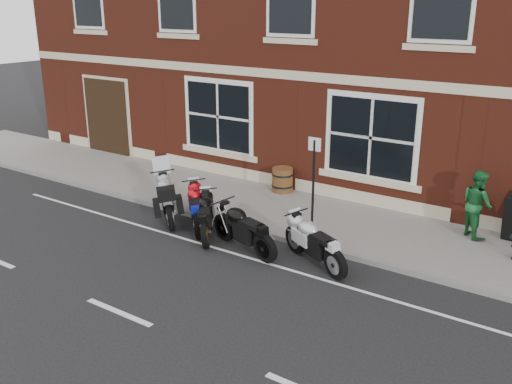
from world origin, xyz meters
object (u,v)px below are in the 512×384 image
pedestrian_right (477,204)px  parking_sign (313,177)px  moto_sport_black (208,215)px  moto_naked_black (244,227)px  moto_touring_silver (169,196)px  barrel_planter (282,180)px  moto_sport_red (198,205)px  moto_sport_silver (315,240)px

pedestrian_right → parking_sign: 3.80m
moto_sport_black → parking_sign: (2.00, 1.48, 0.90)m
moto_sport_black → moto_naked_black: bearing=-45.8°
moto_sport_black → pedestrian_right: size_ratio=1.08×
moto_touring_silver → moto_naked_black: 2.80m
moto_sport_black → barrel_planter: size_ratio=2.47×
moto_sport_red → barrel_planter: 3.21m
moto_touring_silver → moto_sport_black: bearing=-57.8°
moto_sport_black → pedestrian_right: 6.24m
moto_touring_silver → moto_sport_black: 1.59m
barrel_planter → parking_sign: (2.08, -2.00, 0.95)m
moto_sport_red → parking_sign: 2.95m
moto_touring_silver → moto_sport_red: moto_touring_silver is taller
moto_sport_black → barrel_planter: 3.48m
moto_sport_black → moto_sport_silver: moto_sport_silver is taller
moto_sport_red → barrel_planter: bearing=41.4°
moto_sport_red → moto_sport_black: moto_sport_red is taller
moto_touring_silver → moto_sport_silver: 4.43m
parking_sign → moto_touring_silver: bearing=-161.3°
moto_sport_silver → barrel_planter: moto_sport_silver is taller
pedestrian_right → parking_sign: bearing=71.9°
moto_sport_silver → moto_naked_black: bearing=124.8°
moto_sport_red → moto_sport_black: size_ratio=0.99×
parking_sign → moto_sport_silver: bearing=-58.3°
moto_sport_silver → moto_naked_black: 1.69m
moto_sport_silver → parking_sign: bearing=57.0°
moto_sport_silver → pedestrian_right: (2.47, 3.19, 0.37)m
moto_sport_black → moto_sport_silver: bearing=-34.5°
moto_sport_red → moto_touring_silver: bearing=139.3°
moto_sport_black → pedestrian_right: (5.34, 3.22, 0.40)m
pedestrian_right → moto_touring_silver: bearing=67.1°
moto_sport_silver → parking_sign: (-0.87, 1.45, 0.88)m
moto_touring_silver → moto_sport_silver: moto_touring_silver is taller
moto_sport_silver → pedestrian_right: bearing=-11.7°
moto_sport_silver → parking_sign: parking_sign is taller
moto_touring_silver → barrel_planter: 3.48m
moto_sport_red → moto_sport_silver: (3.43, -0.28, -0.00)m
moto_sport_red → moto_sport_black: bearing=-68.7°
barrel_planter → moto_sport_silver: bearing=-49.6°
moto_sport_red → moto_naked_black: size_ratio=0.81×
moto_sport_black → moto_naked_black: size_ratio=0.82×
moto_naked_black → parking_sign: size_ratio=0.93×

